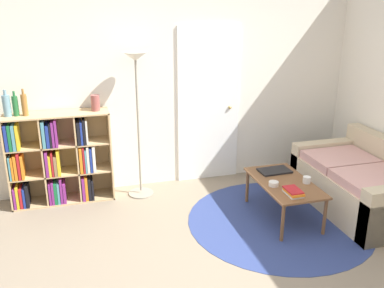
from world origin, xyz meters
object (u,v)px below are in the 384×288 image
bottle_right (24,105)px  vase_on_shelf (95,103)px  couch (364,185)px  bowl (274,184)px  bottle_middle (15,106)px  bottle_left (7,105)px  bookshelf (57,160)px  laptop (275,171)px  coffee_table (284,185)px  cup (307,180)px  floor_lamp (136,84)px

bottle_right → vase_on_shelf: size_ratio=1.63×
couch → bowl: 1.16m
bowl → bottle_middle: (-2.56, 1.16, 0.74)m
bottle_left → couch: bearing=-16.8°
bookshelf → bottle_middle: 0.76m
laptop → bottle_left: 3.04m
bowl → bookshelf: bearing=152.3°
coffee_table → bottle_left: 3.13m
cup → bottle_middle: size_ratio=0.30×
floor_lamp → bottle_right: size_ratio=5.83×
coffee_table → cup: size_ratio=11.92×
couch → vase_on_shelf: 3.20m
bowl → bottle_right: size_ratio=0.35×
bookshelf → bottle_left: size_ratio=3.95×
bottle_middle → floor_lamp: bearing=-4.3°
bottle_middle → vase_on_shelf: (0.85, -0.01, -0.02)m
couch → bottle_right: bottle_right is taller
bookshelf → cup: bookshelf is taller
laptop → bottle_left: bearing=164.0°
floor_lamp → coffee_table: floor_lamp is taller
bookshelf → floor_lamp: (0.95, -0.09, 0.85)m
bottle_right → laptop: bearing=-16.7°
floor_lamp → bowl: size_ratio=16.50×
vase_on_shelf → laptop: bearing=-23.0°
cup → bottle_right: bottle_right is taller
laptop → cup: cup is taller
bottle_right → vase_on_shelf: bearing=0.5°
floor_lamp → couch: size_ratio=1.13×
bookshelf → floor_lamp: bearing=-5.2°
coffee_table → bowl: 0.19m
bookshelf → bottle_middle: bearing=178.2°
laptop → bottle_middle: (-2.74, 0.81, 0.75)m
bowl → cup: 0.37m
bookshelf → coffee_table: bearing=-24.7°
laptop → bottle_left: size_ratio=1.24×
couch → coffee_table: bearing=177.1°
bookshelf → vase_on_shelf: (0.48, 0.00, 0.64)m
floor_lamp → bowl: floor_lamp is taller
floor_lamp → bottle_right: 1.24m
bookshelf → cup: (2.57, -1.18, -0.06)m
couch → bottle_left: 4.07m
bottle_left → bottle_middle: bearing=0.2°
floor_lamp → couch: floor_lamp is taller
couch → bottle_left: size_ratio=5.23×
bottle_right → vase_on_shelf: bottle_right is taller
coffee_table → floor_lamp: bearing=144.7°
cup → vase_on_shelf: 2.49m
floor_lamp → bowl: bearing=-40.5°
couch → bookshelf: bearing=161.2°
cup → bottle_right: 3.16m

